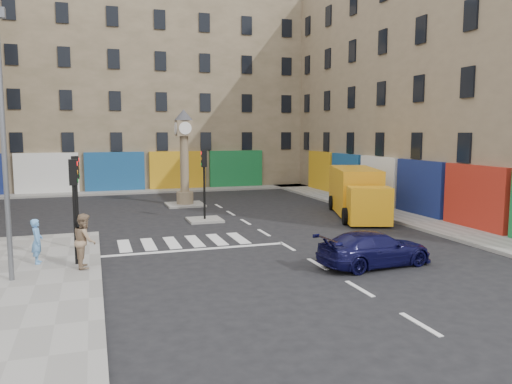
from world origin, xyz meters
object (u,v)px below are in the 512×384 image
pedestrian_blue (37,241)px  pedestrian_tan (85,241)px  clock_pillar (184,151)px  navy_sedan (375,249)px  traffic_light_left_near (74,195)px  yellow_van (357,193)px  traffic_light_island (204,173)px  lamp_post (3,132)px  traffic_light_left_far (76,187)px

pedestrian_blue → pedestrian_tan: bearing=-124.5°
clock_pillar → navy_sedan: bearing=-77.1°
traffic_light_left_near → pedestrian_tan: bearing=-61.3°
traffic_light_left_near → pedestrian_blue: 2.20m
pedestrian_tan → yellow_van: bearing=-65.8°
traffic_light_island → lamp_post: (-8.20, -9.20, 2.20)m
traffic_light_left_far → clock_pillar: (6.30, 11.40, 0.93)m
navy_sedan → traffic_light_left_far: bearing=56.1°
traffic_light_left_near → traffic_light_left_far: size_ratio=1.00×
traffic_light_left_near → clock_pillar: clock_pillar is taller
navy_sedan → yellow_van: yellow_van is taller
clock_pillar → pedestrian_blue: bearing=-119.9°
pedestrian_blue → navy_sedan: bearing=-107.8°
traffic_light_left_far → yellow_van: (14.96, 4.37, -1.29)m
navy_sedan → traffic_light_island: bearing=13.8°
pedestrian_blue → lamp_post: bearing=162.7°
lamp_post → clock_pillar: lamp_post is taller
traffic_light_left_far → clock_pillar: size_ratio=0.61×
lamp_post → navy_sedan: bearing=-7.6°
pedestrian_blue → traffic_light_left_near: bearing=-112.9°
lamp_post → clock_pillar: 17.31m
traffic_light_left_near → pedestrian_blue: (-1.32, 0.54, -1.67)m
lamp_post → yellow_van: (16.86, 8.17, -3.46)m
lamp_post → pedestrian_tan: (2.20, 0.85, -3.70)m
clock_pillar → pedestrian_tan: 15.74m
traffic_light_island → yellow_van: traffic_light_island is taller
traffic_light_left_near → clock_pillar: bearing=65.5°
traffic_light_left_far → pedestrian_tan: 3.34m
clock_pillar → lamp_post: bearing=-118.4°
navy_sedan → pedestrian_blue: size_ratio=2.70×
yellow_van → pedestrian_tan: 16.39m
navy_sedan → pedestrian_tan: 10.17m
yellow_van → pedestrian_tan: bearing=-134.9°
yellow_van → traffic_light_left_far: bearing=-145.2°
traffic_light_island → lamp_post: bearing=-131.7°
clock_pillar → yellow_van: (8.66, -7.03, -2.21)m
pedestrian_blue → pedestrian_tan: pedestrian_tan is taller
traffic_light_left_near → pedestrian_tan: 1.66m
clock_pillar → navy_sedan: clock_pillar is taller
yellow_van → pedestrian_blue: (-16.28, -6.23, -0.39)m
pedestrian_tan → traffic_light_island: bearing=-38.0°
traffic_light_left_far → pedestrian_blue: traffic_light_left_far is taller
lamp_post → traffic_light_island: bearing=48.3°
traffic_light_left_far → traffic_light_island: bearing=40.6°
lamp_post → yellow_van: lamp_post is taller
traffic_light_left_near → traffic_light_left_far: same height
clock_pillar → yellow_van: 11.37m
clock_pillar → pedestrian_blue: clock_pillar is taller
traffic_light_island → navy_sedan: size_ratio=0.86×
lamp_post → clock_pillar: bearing=61.6°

